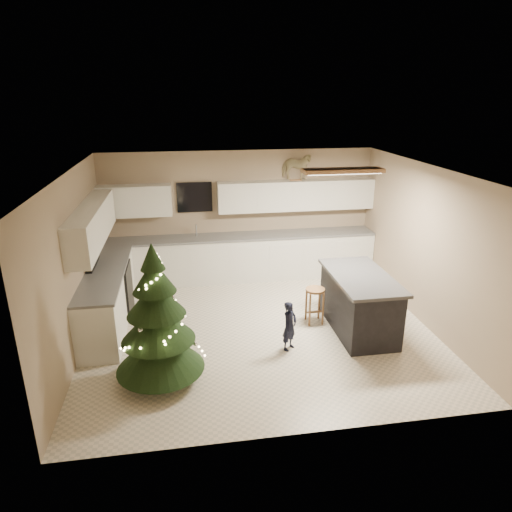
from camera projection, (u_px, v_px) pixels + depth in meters
The scene contains 8 objects.
ground_plane at pixel (259, 329), 7.51m from camera, with size 5.50×5.50×0.00m, color beige.
room_shell at pixel (261, 226), 6.92m from camera, with size 5.52×5.02×2.61m.
cabinetry at pixel (198, 255), 8.65m from camera, with size 5.50×3.20×2.00m.
island at pixel (359, 302), 7.34m from camera, with size 0.90×1.70×0.95m.
bar_stool at pixel (315, 297), 7.58m from camera, with size 0.32×0.32×0.61m.
christmas_tree at pixel (158, 327), 5.93m from camera, with size 1.22×1.17×1.94m.
toddler at pixel (290, 326), 6.80m from camera, with size 0.28×0.18×0.77m, color black.
rocking_horse at pixel (296, 167), 9.07m from camera, with size 0.67×0.51×0.54m.
Camera 1 is at (-1.13, -6.57, 3.67)m, focal length 32.00 mm.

